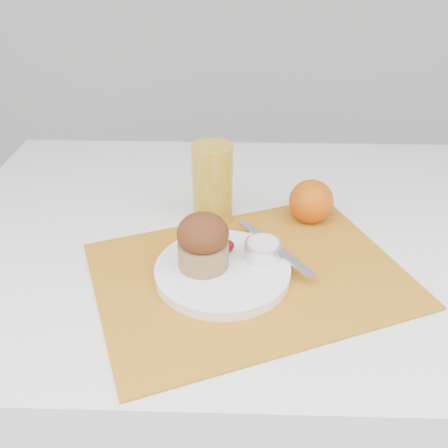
{
  "coord_description": "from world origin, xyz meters",
  "views": [
    {
      "loc": [
        -0.06,
        -0.72,
        1.24
      ],
      "look_at": [
        -0.08,
        -0.02,
        0.8
      ],
      "focal_mm": 40.0,
      "sensor_mm": 36.0,
      "label": 1
    }
  ],
  "objects_px": {
    "table": "(262,370)",
    "plate": "(222,271)",
    "orange": "(311,201)",
    "muffin": "(203,242)",
    "juice_glass": "(212,183)"
  },
  "relations": [
    {
      "from": "table",
      "to": "orange",
      "type": "xyz_separation_m",
      "value": [
        0.07,
        0.03,
        0.42
      ]
    },
    {
      "from": "table",
      "to": "orange",
      "type": "distance_m",
      "value": 0.42
    },
    {
      "from": "plate",
      "to": "orange",
      "type": "xyz_separation_m",
      "value": [
        0.16,
        0.18,
        0.03
      ]
    },
    {
      "from": "orange",
      "to": "juice_glass",
      "type": "xyz_separation_m",
      "value": [
        -0.18,
        0.0,
        0.03
      ]
    },
    {
      "from": "plate",
      "to": "orange",
      "type": "height_order",
      "value": "orange"
    },
    {
      "from": "muffin",
      "to": "orange",
      "type": "bearing_deg",
      "value": 42.65
    },
    {
      "from": "table",
      "to": "plate",
      "type": "bearing_deg",
      "value": -119.53
    },
    {
      "from": "table",
      "to": "juice_glass",
      "type": "distance_m",
      "value": 0.46
    },
    {
      "from": "table",
      "to": "plate",
      "type": "height_order",
      "value": "plate"
    },
    {
      "from": "plate",
      "to": "juice_glass",
      "type": "xyz_separation_m",
      "value": [
        -0.02,
        0.18,
        0.06
      ]
    },
    {
      "from": "table",
      "to": "plate",
      "type": "relative_size",
      "value": 5.63
    },
    {
      "from": "orange",
      "to": "table",
      "type": "bearing_deg",
      "value": -158.09
    },
    {
      "from": "plate",
      "to": "muffin",
      "type": "height_order",
      "value": "muffin"
    },
    {
      "from": "orange",
      "to": "muffin",
      "type": "height_order",
      "value": "muffin"
    },
    {
      "from": "plate",
      "to": "muffin",
      "type": "relative_size",
      "value": 2.37
    }
  ]
}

